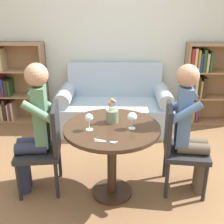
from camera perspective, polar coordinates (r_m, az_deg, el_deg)
name	(u,v)px	position (r m, az deg, el deg)	size (l,w,h in m)	color
ground_plane	(112,192)	(2.95, -0.02, -16.04)	(16.00, 16.00, 0.00)	brown
back_wall	(115,32)	(4.34, 0.61, 15.86)	(5.20, 0.05, 2.70)	silver
round_table	(112,142)	(2.63, -0.03, -6.02)	(0.89, 0.89, 0.74)	#382619
couch	(114,108)	(4.18, 0.48, 0.89)	(1.63, 0.80, 0.92)	#9EB2C6
bookshelf_left	(12,84)	(4.64, -19.60, 5.31)	(0.84, 0.28, 1.22)	#93704C
bookshelf_right	(204,83)	(4.52, 18.24, 5.56)	(0.84, 0.28, 1.22)	#93704C
chair_left	(45,145)	(2.83, -13.41, -6.54)	(0.47, 0.47, 0.90)	#232326
chair_right	(179,145)	(2.83, 13.47, -6.57)	(0.46, 0.46, 0.90)	#232326
person_left	(34,126)	(2.75, -15.56, -2.85)	(0.44, 0.37, 1.31)	#282D47
person_right	(190,128)	(2.75, 15.62, -3.09)	(0.44, 0.37, 1.30)	brown
wine_glass_left	(89,118)	(2.46, -4.69, -1.28)	(0.07, 0.07, 0.15)	white
wine_glass_right	(132,118)	(2.48, 4.12, -1.14)	(0.09, 0.09, 0.15)	white
flower_vase	(112,114)	(2.62, -0.06, -0.48)	(0.12, 0.12, 0.24)	gray
knife_left_setting	(106,141)	(2.30, -1.23, -6.00)	(0.19, 0.02, 0.00)	silver
fork_left_setting	(105,141)	(2.31, -1.52, -5.88)	(0.18, 0.08, 0.00)	silver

